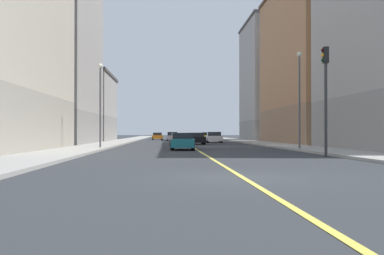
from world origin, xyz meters
TOP-DOWN VIEW (x-y plane):
  - ground_plane at (0.00, 0.00)m, footprint 400.00×400.00m
  - sidewalk_left at (8.71, 49.00)m, footprint 3.63×168.00m
  - sidewalk_right at (-8.71, 49.00)m, footprint 3.63×168.00m
  - lane_center_stripe at (0.00, 49.00)m, footprint 0.16×154.00m
  - building_left_mid at (15.23, 39.31)m, footprint 9.71×21.79m
  - building_left_far at (15.23, 61.06)m, footprint 9.71×15.47m
  - building_right_midblock at (-15.23, 37.94)m, footprint 9.71×17.28m
  - building_right_distant at (-15.23, 55.39)m, footprint 9.71×15.99m
  - traffic_light_left_near at (6.48, 11.53)m, footprint 0.40×0.32m
  - street_lamp_left_near at (7.50, 20.14)m, footprint 0.36×0.36m
  - street_lamp_right_near at (-7.50, 23.07)m, footprint 0.36×0.36m
  - car_silver at (-1.47, 60.03)m, footprint 1.87×4.45m
  - car_yellow at (4.16, 62.96)m, footprint 1.81×4.02m
  - car_black at (0.88, 37.73)m, footprint 1.96×4.15m
  - car_white at (3.73, 45.94)m, footprint 2.01×4.44m
  - car_teal at (-1.08, 21.49)m, footprint 1.89×4.33m
  - car_maroon at (-1.00, 29.07)m, footprint 2.05×4.43m
  - car_orange at (-4.03, 67.19)m, footprint 1.94×4.55m

SIDE VIEW (x-z plane):
  - ground_plane at x=0.00m, z-range 0.00..0.00m
  - lane_center_stripe at x=0.00m, z-range 0.00..0.01m
  - sidewalk_left at x=8.71m, z-range 0.00..0.15m
  - sidewalk_right at x=-8.71m, z-range 0.00..0.15m
  - car_maroon at x=-1.00m, z-range -0.01..1.23m
  - car_orange at x=-4.03m, z-range -0.02..1.25m
  - car_black at x=0.88m, z-range -0.01..1.28m
  - car_teal at x=-1.08m, z-range -0.01..1.28m
  - car_yellow at x=4.16m, z-range -0.01..1.32m
  - car_white at x=3.73m, z-range -0.02..1.35m
  - car_silver at x=-1.47m, z-range -0.01..1.36m
  - traffic_light_left_near at x=6.48m, z-range 0.89..6.94m
  - street_lamp_right_near at x=-7.50m, z-range 0.89..7.46m
  - street_lamp_left_near at x=7.50m, z-range 0.91..8.05m
  - building_right_distant at x=-15.23m, z-range 0.01..9.91m
  - building_left_mid at x=15.23m, z-range 0.01..18.80m
  - building_left_far at x=15.23m, z-range 0.01..19.30m
  - building_right_midblock at x=-15.23m, z-range 0.01..19.72m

